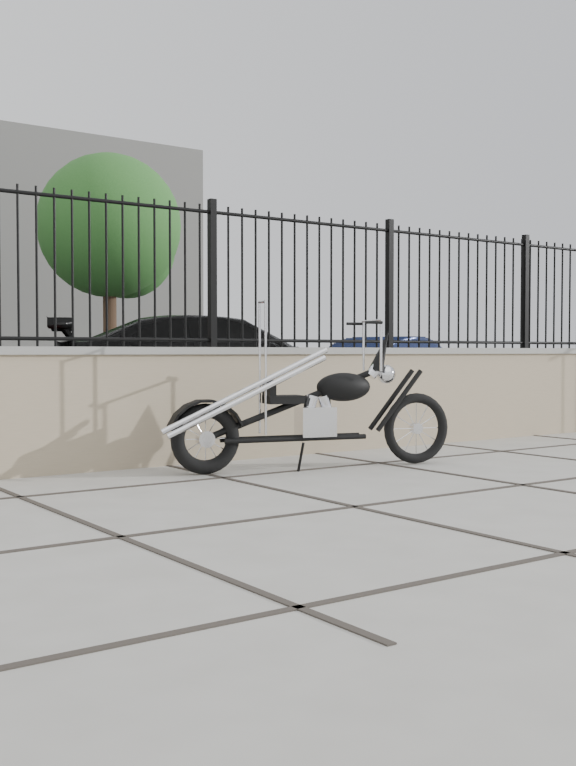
% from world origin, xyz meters
% --- Properties ---
extents(ground_plane, '(90.00, 90.00, 0.00)m').
position_xyz_m(ground_plane, '(0.00, 0.00, 0.00)').
color(ground_plane, '#99968E').
rests_on(ground_plane, ground).
extents(retaining_wall, '(14.00, 0.36, 0.96)m').
position_xyz_m(retaining_wall, '(0.00, 2.50, 0.48)').
color(retaining_wall, gray).
rests_on(retaining_wall, ground_plane).
extents(iron_fence, '(14.00, 0.08, 1.20)m').
position_xyz_m(iron_fence, '(0.00, 2.50, 1.56)').
color(iron_fence, black).
rests_on(iron_fence, retaining_wall).
extents(chopper_motorcycle, '(2.25, 0.95, 1.34)m').
position_xyz_m(chopper_motorcycle, '(-0.69, 1.53, 0.67)').
color(chopper_motorcycle, black).
rests_on(chopper_motorcycle, ground_plane).
extents(car_black, '(5.38, 3.76, 1.45)m').
position_xyz_m(car_black, '(1.97, 7.24, 0.72)').
color(car_black, black).
rests_on(car_black, parking_lot).
extents(car_blue, '(3.79, 2.08, 1.18)m').
position_xyz_m(car_blue, '(5.94, 7.80, 0.59)').
color(car_blue, '#0E1635').
rests_on(car_blue, parking_lot).
extents(bollard_b, '(0.15, 0.15, 0.94)m').
position_xyz_m(bollard_b, '(2.11, 4.63, 0.47)').
color(bollard_b, '#0B24A9').
rests_on(bollard_b, ground_plane).
extents(tree_right, '(3.60, 3.60, 6.08)m').
position_xyz_m(tree_right, '(4.56, 17.04, 4.26)').
color(tree_right, '#382619').
rests_on(tree_right, ground_plane).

